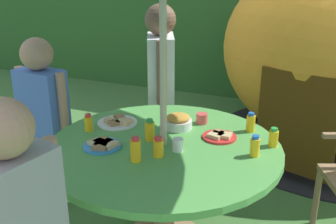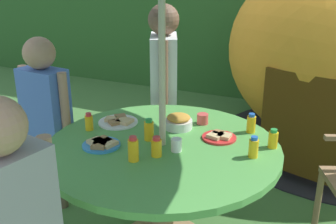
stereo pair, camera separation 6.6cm
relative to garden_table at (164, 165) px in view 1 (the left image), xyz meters
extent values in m
cube|color=#285623|center=(0.00, 3.27, 0.51)|extent=(9.00, 0.70, 2.12)
cylinder|color=#93704C|center=(0.00, 0.00, -0.23)|extent=(0.12, 0.12, 0.64)
cylinder|color=#519E47|center=(0.00, 0.00, 0.11)|extent=(1.29, 1.29, 0.04)
cylinder|color=#B7AD8C|center=(0.00, 0.00, 0.54)|extent=(0.04, 0.04, 2.19)
cylinder|color=#93704C|center=(0.82, 0.57, -0.35)|extent=(0.04, 0.04, 0.40)
cylinder|color=black|center=(0.90, 1.98, -0.54)|extent=(2.77, 2.77, 0.01)
cube|color=#4B310D|center=(0.62, 1.07, -0.07)|extent=(0.59, 0.21, 0.79)
cylinder|color=brown|center=(-1.55, 0.83, -0.45)|extent=(0.33, 0.33, 0.19)
sphere|color=#285623|center=(-1.55, 0.83, -0.17)|extent=(0.43, 0.43, 0.43)
cylinder|color=#3F3F47|center=(-0.41, 0.92, -0.25)|extent=(0.08, 0.08, 0.60)
cylinder|color=#3F3F47|center=(-0.35, 0.79, -0.25)|extent=(0.08, 0.08, 0.60)
cube|color=white|center=(-0.38, 0.85, 0.31)|extent=(0.32, 0.40, 0.51)
cylinder|color=brown|center=(-0.46, 1.03, 0.33)|extent=(0.06, 0.06, 0.46)
cylinder|color=brown|center=(-0.30, 0.68, 0.33)|extent=(0.06, 0.06, 0.46)
sphere|color=brown|center=(-0.38, 0.85, 0.68)|extent=(0.23, 0.23, 0.23)
cylinder|color=brown|center=(-0.95, 0.11, -0.28)|extent=(0.07, 0.07, 0.54)
cylinder|color=brown|center=(-0.82, 0.09, -0.28)|extent=(0.07, 0.07, 0.54)
cube|color=#4C72C6|center=(-0.88, 0.10, 0.21)|extent=(0.33, 0.20, 0.45)
cylinder|color=tan|center=(-1.06, 0.12, 0.23)|extent=(0.06, 0.06, 0.41)
cylinder|color=tan|center=(-0.71, 0.08, 0.23)|extent=(0.06, 0.06, 0.41)
sphere|color=tan|center=(-0.88, 0.10, 0.54)|extent=(0.20, 0.20, 0.20)
cube|color=#99999E|center=(-0.17, -0.92, 0.23)|extent=(0.23, 0.34, 0.46)
cylinder|color=tan|center=(-0.14, -0.75, 0.25)|extent=(0.06, 0.06, 0.42)
sphere|color=tan|center=(-0.17, -0.92, 0.56)|extent=(0.21, 0.21, 0.21)
cylinder|color=white|center=(-0.01, 0.25, 0.16)|extent=(0.17, 0.17, 0.05)
ellipsoid|color=gold|center=(-0.01, 0.25, 0.20)|extent=(0.14, 0.14, 0.04)
cylinder|color=#338CD8|center=(-0.30, -0.15, 0.14)|extent=(0.21, 0.21, 0.01)
cube|color=tan|center=(-0.26, -0.15, 0.15)|extent=(0.11, 0.11, 0.02)
cube|color=#9E7547|center=(-0.30, -0.14, 0.15)|extent=(0.11, 0.11, 0.02)
cube|color=tan|center=(-0.32, -0.16, 0.15)|extent=(0.10, 0.10, 0.02)
cube|color=#9E7547|center=(-0.28, -0.19, 0.15)|extent=(0.09, 0.09, 0.02)
cylinder|color=white|center=(-0.38, 0.17, 0.14)|extent=(0.24, 0.24, 0.01)
cube|color=tan|center=(-0.33, 0.16, 0.15)|extent=(0.09, 0.09, 0.02)
cube|color=#9E7547|center=(-0.39, 0.22, 0.15)|extent=(0.10, 0.10, 0.02)
cube|color=tan|center=(-0.43, 0.16, 0.15)|extent=(0.08, 0.08, 0.02)
cube|color=#9E7547|center=(-0.38, 0.12, 0.15)|extent=(0.09, 0.09, 0.02)
cylinder|color=red|center=(0.26, 0.20, 0.14)|extent=(0.19, 0.19, 0.01)
cube|color=tan|center=(0.29, 0.20, 0.15)|extent=(0.07, 0.07, 0.02)
cube|color=#9E7547|center=(0.25, 0.22, 0.15)|extent=(0.07, 0.07, 0.02)
cube|color=tan|center=(0.24, 0.18, 0.15)|extent=(0.09, 0.09, 0.02)
cylinder|color=yellow|center=(-0.09, 0.03, 0.18)|extent=(0.06, 0.06, 0.11)
cylinder|color=green|center=(-0.09, 0.03, 0.25)|extent=(0.04, 0.04, 0.02)
cylinder|color=yellow|center=(0.03, -0.14, 0.17)|extent=(0.06, 0.06, 0.09)
cylinder|color=red|center=(0.03, -0.14, 0.23)|extent=(0.04, 0.04, 0.02)
cylinder|color=yellow|center=(0.49, 0.05, 0.18)|extent=(0.05, 0.05, 0.10)
cylinder|color=blue|center=(0.49, 0.05, 0.23)|extent=(0.03, 0.03, 0.02)
cylinder|color=yellow|center=(-0.48, 0.01, 0.17)|extent=(0.05, 0.05, 0.09)
cylinder|color=red|center=(-0.48, 0.01, 0.23)|extent=(0.03, 0.03, 0.02)
cylinder|color=yellow|center=(0.56, 0.21, 0.17)|extent=(0.05, 0.05, 0.09)
cylinder|color=green|center=(0.56, 0.21, 0.23)|extent=(0.04, 0.04, 0.02)
cylinder|color=yellow|center=(-0.05, -0.23, 0.19)|extent=(0.05, 0.05, 0.11)
cylinder|color=red|center=(-0.05, -0.23, 0.25)|extent=(0.04, 0.04, 0.02)
cylinder|color=yellow|center=(0.40, 0.36, 0.18)|extent=(0.05, 0.05, 0.10)
cylinder|color=blue|center=(0.40, 0.36, 0.24)|extent=(0.04, 0.04, 0.02)
cylinder|color=white|center=(0.10, -0.04, 0.16)|extent=(0.06, 0.06, 0.07)
cylinder|color=#E04C47|center=(0.10, 0.37, 0.16)|extent=(0.07, 0.07, 0.06)
camera|label=1|loc=(0.77, -1.81, 1.07)|focal=42.45mm
camera|label=2|loc=(0.83, -1.79, 1.07)|focal=42.45mm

